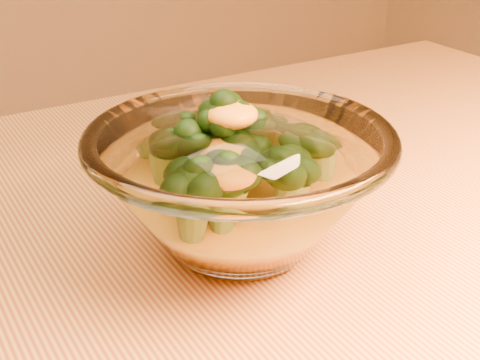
# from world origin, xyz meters

# --- Properties ---
(table) EXTENTS (1.20, 0.80, 0.75)m
(table) POSITION_xyz_m (0.00, 0.00, 0.65)
(table) COLOR gold
(table) RESTS_ON ground
(glass_bowl) EXTENTS (0.24, 0.24, 0.11)m
(glass_bowl) POSITION_xyz_m (-0.02, -0.01, 0.81)
(glass_bowl) COLOR white
(glass_bowl) RESTS_ON table
(cheese_sauce) EXTENTS (0.14, 0.14, 0.04)m
(cheese_sauce) POSITION_xyz_m (-0.02, -0.01, 0.78)
(cheese_sauce) COLOR orange
(cheese_sauce) RESTS_ON glass_bowl
(broccoli_heap) EXTENTS (0.14, 0.16, 0.09)m
(broccoli_heap) POSITION_xyz_m (-0.02, 0.00, 0.83)
(broccoli_heap) COLOR black
(broccoli_heap) RESTS_ON cheese_sauce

